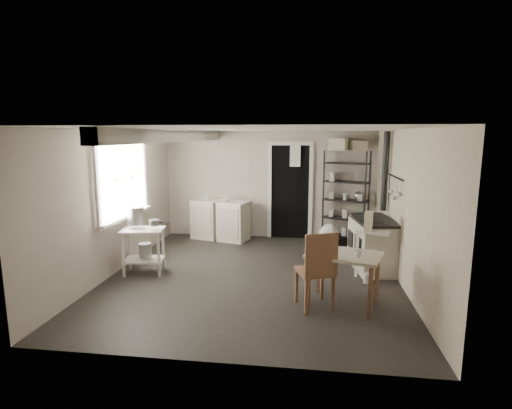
# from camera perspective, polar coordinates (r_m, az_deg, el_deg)

# --- Properties ---
(floor) EXTENTS (5.00, 5.00, 0.00)m
(floor) POSITION_cam_1_polar(r_m,az_deg,el_deg) (6.47, -0.35, -10.10)
(floor) COLOR black
(floor) RESTS_ON ground
(ceiling) EXTENTS (5.00, 5.00, 0.00)m
(ceiling) POSITION_cam_1_polar(r_m,az_deg,el_deg) (6.08, -0.37, 10.72)
(ceiling) COLOR white
(ceiling) RESTS_ON wall_back
(wall_back) EXTENTS (4.50, 0.02, 2.30)m
(wall_back) POSITION_cam_1_polar(r_m,az_deg,el_deg) (8.63, 1.90, 2.81)
(wall_back) COLOR #BDB0A1
(wall_back) RESTS_ON ground
(wall_front) EXTENTS (4.50, 0.02, 2.30)m
(wall_front) POSITION_cam_1_polar(r_m,az_deg,el_deg) (3.77, -5.58, -6.50)
(wall_front) COLOR #BDB0A1
(wall_front) RESTS_ON ground
(wall_left) EXTENTS (0.02, 5.00, 2.30)m
(wall_left) POSITION_cam_1_polar(r_m,az_deg,el_deg) (6.85, -19.37, 0.41)
(wall_left) COLOR #BDB0A1
(wall_left) RESTS_ON ground
(wall_right) EXTENTS (0.02, 5.00, 2.30)m
(wall_right) POSITION_cam_1_polar(r_m,az_deg,el_deg) (6.28, 20.44, -0.47)
(wall_right) COLOR #BDB0A1
(wall_right) RESTS_ON ground
(window) EXTENTS (0.12, 1.76, 1.28)m
(window) POSITION_cam_1_polar(r_m,az_deg,el_deg) (6.96, -18.57, 3.51)
(window) COLOR white
(window) RESTS_ON wall_left
(doorway) EXTENTS (0.96, 0.10, 2.08)m
(doorway) POSITION_cam_1_polar(r_m,az_deg,el_deg) (8.59, 4.87, 1.74)
(doorway) COLOR white
(doorway) RESTS_ON ground
(ceiling_beam) EXTENTS (0.18, 5.00, 0.18)m
(ceiling_beam) POSITION_cam_1_polar(r_m,az_deg,el_deg) (6.35, -11.31, 9.60)
(ceiling_beam) COLOR white
(ceiling_beam) RESTS_ON ceiling
(wallpaper_panel) EXTENTS (0.01, 5.00, 2.30)m
(wallpaper_panel) POSITION_cam_1_polar(r_m,az_deg,el_deg) (6.27, 20.35, -0.47)
(wallpaper_panel) COLOR beige
(wallpaper_panel) RESTS_ON wall_right
(utensil_rail) EXTENTS (0.06, 1.20, 0.44)m
(utensil_rail) POSITION_cam_1_polar(r_m,az_deg,el_deg) (6.79, 19.03, 3.76)
(utensil_rail) COLOR #AEAEB0
(utensil_rail) RESTS_ON wall_right
(prep_table) EXTENTS (0.71, 0.56, 0.73)m
(prep_table) POSITION_cam_1_polar(r_m,az_deg,el_deg) (6.70, -15.77, -6.18)
(prep_table) COLOR white
(prep_table) RESTS_ON ground
(stockpot) EXTENTS (0.33, 0.33, 0.28)m
(stockpot) POSITION_cam_1_polar(r_m,az_deg,el_deg) (6.67, -16.82, -1.54)
(stockpot) COLOR #AEAEB0
(stockpot) RESTS_ON prep_table
(saucepan) EXTENTS (0.22, 0.22, 0.09)m
(saucepan) POSITION_cam_1_polar(r_m,az_deg,el_deg) (6.50, -14.32, -2.51)
(saucepan) COLOR #AEAEB0
(saucepan) RESTS_ON prep_table
(bucket) EXTENTS (0.25, 0.25, 0.22)m
(bucket) POSITION_cam_1_polar(r_m,az_deg,el_deg) (6.71, -15.54, -6.27)
(bucket) COLOR #AEAEB0
(bucket) RESTS_ON prep_table
(base_cabinets) EXTENTS (1.37, 0.86, 0.83)m
(base_cabinets) POSITION_cam_1_polar(r_m,az_deg,el_deg) (8.59, -5.11, -1.92)
(base_cabinets) COLOR beige
(base_cabinets) RESTS_ON ground
(mixing_bowl) EXTENTS (0.37, 0.37, 0.07)m
(mixing_bowl) POSITION_cam_1_polar(r_m,az_deg,el_deg) (8.46, -4.58, 1.32)
(mixing_bowl) COLOR silver
(mixing_bowl) RESTS_ON base_cabinets
(counter_cup) EXTENTS (0.12, 0.12, 0.09)m
(counter_cup) POSITION_cam_1_polar(r_m,az_deg,el_deg) (8.49, -7.31, 1.36)
(counter_cup) COLOR silver
(counter_cup) RESTS_ON base_cabinets
(shelf_rack) EXTENTS (0.97, 0.67, 1.91)m
(shelf_rack) POSITION_cam_1_polar(r_m,az_deg,el_deg) (8.43, 12.71, 1.04)
(shelf_rack) COLOR black
(shelf_rack) RESTS_ON ground
(shelf_jar) EXTENTS (0.10, 0.11, 0.20)m
(shelf_jar) POSITION_cam_1_polar(r_m,az_deg,el_deg) (8.31, 10.85, 3.91)
(shelf_jar) COLOR silver
(shelf_jar) RESTS_ON shelf_rack
(storage_box_a) EXTENTS (0.44, 0.41, 0.24)m
(storage_box_a) POSITION_cam_1_polar(r_m,az_deg,el_deg) (8.35, 11.76, 8.30)
(storage_box_a) COLOR beige
(storage_box_a) RESTS_ON shelf_rack
(storage_box_b) EXTENTS (0.36, 0.34, 0.19)m
(storage_box_b) POSITION_cam_1_polar(r_m,az_deg,el_deg) (8.41, 14.33, 8.08)
(storage_box_b) COLOR beige
(storage_box_b) RESTS_ON shelf_rack
(stove) EXTENTS (0.75, 1.16, 0.85)m
(stove) POSITION_cam_1_polar(r_m,az_deg,el_deg) (6.93, 16.33, -5.32)
(stove) COLOR beige
(stove) RESTS_ON ground
(stovepipe) EXTENTS (0.12, 0.12, 1.38)m
(stovepipe) POSITION_cam_1_polar(r_m,az_deg,el_deg) (7.26, 17.98, 4.50)
(stovepipe) COLOR black
(stovepipe) RESTS_ON stove
(side_ledge) EXTENTS (0.57, 0.43, 0.78)m
(side_ledge) POSITION_cam_1_polar(r_m,az_deg,el_deg) (6.44, 16.26, -6.58)
(side_ledge) COLOR white
(side_ledge) RESTS_ON ground
(oats_box) EXTENTS (0.16, 0.22, 0.29)m
(oats_box) POSITION_cam_1_polar(r_m,az_deg,el_deg) (6.26, 15.82, -1.56)
(oats_box) COLOR beige
(oats_box) RESTS_ON side_ledge
(work_table) EXTENTS (1.07, 0.89, 0.69)m
(work_table) POSITION_cam_1_polar(r_m,az_deg,el_deg) (5.44, 12.36, -10.03)
(work_table) COLOR beige
(work_table) RESTS_ON ground
(table_cup) EXTENTS (0.12, 0.12, 0.09)m
(table_cup) POSITION_cam_1_polar(r_m,az_deg,el_deg) (5.20, 14.36, -6.11)
(table_cup) COLOR silver
(table_cup) RESTS_ON work_table
(chair) EXTENTS (0.56, 0.57, 1.03)m
(chair) POSITION_cam_1_polar(r_m,az_deg,el_deg) (5.26, 8.40, -9.39)
(chair) COLOR brown
(chair) RESTS_ON ground
(flour_sack) EXTENTS (0.49, 0.46, 0.46)m
(flour_sack) POSITION_cam_1_polar(r_m,az_deg,el_deg) (8.14, 10.33, -4.29)
(flour_sack) COLOR white
(flour_sack) RESTS_ON ground
(floor_crock) EXTENTS (0.15, 0.15, 0.15)m
(floor_crock) POSITION_cam_1_polar(r_m,az_deg,el_deg) (6.37, 15.60, -10.09)
(floor_crock) COLOR silver
(floor_crock) RESTS_ON ground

